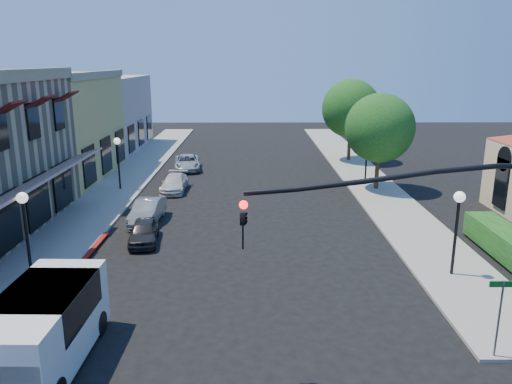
{
  "coord_description": "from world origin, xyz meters",
  "views": [
    {
      "loc": [
        0.42,
        -10.65,
        8.5
      ],
      "look_at": [
        0.59,
        11.65,
        2.6
      ],
      "focal_mm": 35.0,
      "sensor_mm": 36.0,
      "label": 1
    }
  ],
  "objects_px": {
    "parked_car_a": "(144,232)",
    "lamppost_left_near": "(24,213)",
    "signal_mast_arm": "(462,236)",
    "white_van": "(42,326)",
    "lamppost_right_far": "(367,145)",
    "parked_car_d": "(187,162)",
    "street_name_sign": "(501,307)",
    "parked_car_b": "(147,211)",
    "street_tree_b": "(351,108)",
    "lamppost_right_near": "(458,212)",
    "street_tree_a": "(380,128)",
    "lamppost_left_far": "(118,150)",
    "parked_car_c": "(174,183)"
  },
  "relations": [
    {
      "from": "parked_car_a",
      "to": "lamppost_left_near",
      "type": "bearing_deg",
      "value": -139.45
    },
    {
      "from": "signal_mast_arm",
      "to": "white_van",
      "type": "height_order",
      "value": "signal_mast_arm"
    },
    {
      "from": "lamppost_right_far",
      "to": "parked_car_d",
      "type": "distance_m",
      "value": 14.22
    },
    {
      "from": "street_name_sign",
      "to": "parked_car_d",
      "type": "bearing_deg",
      "value": 115.02
    },
    {
      "from": "parked_car_d",
      "to": "street_name_sign",
      "type": "bearing_deg",
      "value": -72.53
    },
    {
      "from": "signal_mast_arm",
      "to": "lamppost_right_far",
      "type": "relative_size",
      "value": 2.24
    },
    {
      "from": "lamppost_right_far",
      "to": "parked_car_b",
      "type": "xyz_separation_m",
      "value": [
        -13.76,
        -8.83,
        -2.12
      ]
    },
    {
      "from": "white_van",
      "to": "parked_car_a",
      "type": "xyz_separation_m",
      "value": [
        0.7,
        10.05,
        -0.74
      ]
    },
    {
      "from": "lamppost_right_far",
      "to": "parked_car_d",
      "type": "xyz_separation_m",
      "value": [
        -13.3,
        4.55,
        -2.14
      ]
    },
    {
      "from": "street_tree_b",
      "to": "lamppost_left_near",
      "type": "xyz_separation_m",
      "value": [
        -17.3,
        -24.0,
        -1.81
      ]
    },
    {
      "from": "street_tree_b",
      "to": "signal_mast_arm",
      "type": "xyz_separation_m",
      "value": [
        -2.94,
        -30.5,
        -0.46
      ]
    },
    {
      "from": "street_tree_b",
      "to": "lamppost_right_near",
      "type": "xyz_separation_m",
      "value": [
        -0.3,
        -24.0,
        -1.81
      ]
    },
    {
      "from": "lamppost_left_near",
      "to": "parked_car_b",
      "type": "relative_size",
      "value": 0.96
    },
    {
      "from": "street_tree_b",
      "to": "parked_car_a",
      "type": "height_order",
      "value": "street_tree_b"
    },
    {
      "from": "street_tree_a",
      "to": "lamppost_right_far",
      "type": "distance_m",
      "value": 2.49
    },
    {
      "from": "street_name_sign",
      "to": "white_van",
      "type": "xyz_separation_m",
      "value": [
        -13.0,
        -0.25,
        -0.41
      ]
    },
    {
      "from": "signal_mast_arm",
      "to": "lamppost_right_near",
      "type": "height_order",
      "value": "signal_mast_arm"
    },
    {
      "from": "signal_mast_arm",
      "to": "street_tree_b",
      "type": "bearing_deg",
      "value": 84.49
    },
    {
      "from": "street_tree_a",
      "to": "lamppost_left_far",
      "type": "bearing_deg",
      "value": 180.0
    },
    {
      "from": "signal_mast_arm",
      "to": "lamppost_left_far",
      "type": "relative_size",
      "value": 2.24
    },
    {
      "from": "street_tree_a",
      "to": "parked_car_b",
      "type": "height_order",
      "value": "street_tree_a"
    },
    {
      "from": "white_van",
      "to": "parked_car_d",
      "type": "bearing_deg",
      "value": 88.49
    },
    {
      "from": "lamppost_left_far",
      "to": "lamppost_right_far",
      "type": "height_order",
      "value": "same"
    },
    {
      "from": "white_van",
      "to": "street_tree_b",
      "type": "bearing_deg",
      "value": 64.55
    },
    {
      "from": "lamppost_right_far",
      "to": "parked_car_a",
      "type": "relative_size",
      "value": 1.11
    },
    {
      "from": "street_tree_a",
      "to": "parked_car_d",
      "type": "distance_m",
      "value": 15.52
    },
    {
      "from": "street_tree_a",
      "to": "lamppost_right_near",
      "type": "height_order",
      "value": "street_tree_a"
    },
    {
      "from": "street_tree_a",
      "to": "parked_car_a",
      "type": "height_order",
      "value": "street_tree_a"
    },
    {
      "from": "street_tree_a",
      "to": "lamppost_right_near",
      "type": "distance_m",
      "value": 14.08
    },
    {
      "from": "street_tree_a",
      "to": "lamppost_right_near",
      "type": "bearing_deg",
      "value": -91.23
    },
    {
      "from": "signal_mast_arm",
      "to": "lamppost_right_near",
      "type": "relative_size",
      "value": 2.24
    },
    {
      "from": "street_name_sign",
      "to": "parked_car_b",
      "type": "xyz_separation_m",
      "value": [
        -12.76,
        12.97,
        -1.09
      ]
    },
    {
      "from": "lamppost_left_far",
      "to": "parked_car_a",
      "type": "xyz_separation_m",
      "value": [
        3.7,
        -10.0,
        -2.19
      ]
    },
    {
      "from": "lamppost_right_near",
      "to": "parked_car_a",
      "type": "distance_m",
      "value": 14.06
    },
    {
      "from": "street_tree_b",
      "to": "street_name_sign",
      "type": "height_order",
      "value": "street_tree_b"
    },
    {
      "from": "street_tree_a",
      "to": "white_van",
      "type": "relative_size",
      "value": 1.27
    },
    {
      "from": "street_tree_b",
      "to": "lamppost_right_near",
      "type": "relative_size",
      "value": 1.97
    },
    {
      "from": "white_van",
      "to": "parked_car_a",
      "type": "distance_m",
      "value": 10.11
    },
    {
      "from": "parked_car_c",
      "to": "parked_car_d",
      "type": "bearing_deg",
      "value": 90.67
    },
    {
      "from": "street_tree_b",
      "to": "lamppost_left_far",
      "type": "height_order",
      "value": "street_tree_b"
    },
    {
      "from": "street_name_sign",
      "to": "parked_car_d",
      "type": "distance_m",
      "value": 29.1
    },
    {
      "from": "lamppost_left_near",
      "to": "parked_car_d",
      "type": "xyz_separation_m",
      "value": [
        3.7,
        20.55,
        -2.14
      ]
    },
    {
      "from": "street_tree_b",
      "to": "signal_mast_arm",
      "type": "height_order",
      "value": "street_tree_b"
    },
    {
      "from": "parked_car_c",
      "to": "parked_car_d",
      "type": "xyz_separation_m",
      "value": [
        0.0,
        6.82,
        0.04
      ]
    },
    {
      "from": "parked_car_a",
      "to": "parked_car_c",
      "type": "relative_size",
      "value": 0.85
    },
    {
      "from": "lamppost_left_far",
      "to": "parked_car_a",
      "type": "distance_m",
      "value": 10.88
    },
    {
      "from": "signal_mast_arm",
      "to": "parked_car_c",
      "type": "bearing_deg",
      "value": 117.77
    },
    {
      "from": "parked_car_a",
      "to": "parked_car_d",
      "type": "relative_size",
      "value": 0.76
    },
    {
      "from": "street_tree_a",
      "to": "lamppost_right_far",
      "type": "xyz_separation_m",
      "value": [
        -0.3,
        2.0,
        -1.46
      ]
    },
    {
      "from": "parked_car_b",
      "to": "signal_mast_arm",
      "type": "bearing_deg",
      "value": -47.4
    }
  ]
}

